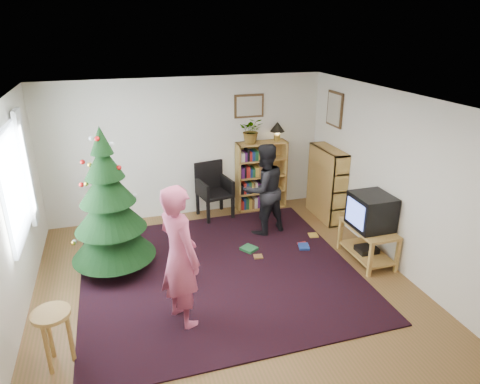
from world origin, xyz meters
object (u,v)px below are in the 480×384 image
object	(u,v)px
picture_back	(249,106)
bookshelf_back	(261,175)
christmas_tree	(110,214)
picture_right	(335,109)
person_standing	(180,257)
stool	(53,324)
potted_plant	(252,130)
table_lamp	(277,128)
bookshelf_right	(327,183)
crt_tv	(371,211)
person_by_chair	(264,190)
tv_stand	(368,240)
armchair	(213,187)

from	to	relation	value
picture_back	bookshelf_back	xyz separation A→B (m)	(0.21, -0.14, -1.29)
christmas_tree	picture_right	bearing A→B (deg)	13.28
picture_right	christmas_tree	world-z (taller)	picture_right
bookshelf_back	person_standing	world-z (taller)	person_standing
stool	bookshelf_back	bearing A→B (deg)	43.66
potted_plant	table_lamp	xyz separation A→B (m)	(0.50, -0.00, 0.01)
stool	person_standing	distance (m)	1.46
picture_back	bookshelf_right	size ratio (longest dim) A/B	0.42
christmas_tree	stool	size ratio (longest dim) A/B	3.28
crt_tv	potted_plant	distance (m)	2.67
picture_right	crt_tv	size ratio (longest dim) A/B	1.04
person_by_chair	person_standing	bearing A→B (deg)	33.99
picture_back	potted_plant	world-z (taller)	picture_back
person_by_chair	bookshelf_back	bearing A→B (deg)	-121.23
christmas_tree	picture_back	bearing A→B (deg)	32.67
bookshelf_back	tv_stand	distance (m)	2.51
person_standing	tv_stand	bearing A→B (deg)	-101.62
person_by_chair	picture_back	bearing A→B (deg)	-109.30
christmas_tree	bookshelf_right	size ratio (longest dim) A/B	1.64
bookshelf_right	potted_plant	distance (m)	1.65
picture_back	armchair	bearing A→B (deg)	-165.60
bookshelf_right	bookshelf_back	bearing A→B (deg)	52.54
bookshelf_right	crt_tv	world-z (taller)	bookshelf_right
picture_right	christmas_tree	size ratio (longest dim) A/B	0.28
picture_right	bookshelf_back	world-z (taller)	picture_right
person_standing	stool	bearing A→B (deg)	79.89
picture_right	potted_plant	world-z (taller)	picture_right
bookshelf_back	stool	distance (m)	4.71
picture_right	stool	bearing A→B (deg)	-149.55
picture_back	christmas_tree	distance (m)	3.22
picture_back	stool	world-z (taller)	picture_back
crt_tv	person_standing	size ratio (longest dim) A/B	0.33
picture_right	tv_stand	distance (m)	2.40
person_standing	person_by_chair	bearing A→B (deg)	-65.10
christmas_tree	bookshelf_back	world-z (taller)	christmas_tree
crt_tv	potted_plant	xyz separation A→B (m)	(-1.06, 2.34, 0.73)
bookshelf_back	bookshelf_right	world-z (taller)	same
picture_back	crt_tv	xyz separation A→B (m)	(1.07, -2.47, -1.15)
picture_right	crt_tv	distance (m)	2.11
armchair	person_by_chair	bearing A→B (deg)	-67.13
crt_tv	potted_plant	bearing A→B (deg)	114.41
crt_tv	person_standing	xyz separation A→B (m)	(-2.89, -0.59, 0.07)
potted_plant	person_by_chair	bearing A→B (deg)	-96.27
crt_tv	table_lamp	distance (m)	2.51
table_lamp	stool	bearing A→B (deg)	-138.75
christmas_tree	table_lamp	distance (m)	3.48
christmas_tree	crt_tv	distance (m)	3.72
tv_stand	table_lamp	bearing A→B (deg)	103.55
picture_back	person_standing	size ratio (longest dim) A/B	0.31
bookshelf_right	tv_stand	world-z (taller)	bookshelf_right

